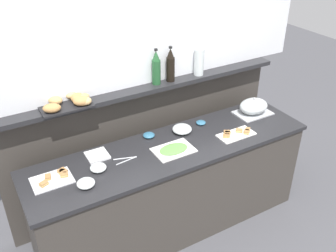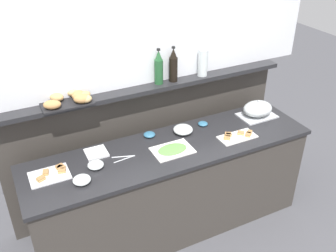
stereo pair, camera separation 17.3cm
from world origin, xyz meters
name	(u,v)px [view 1 (the left image)]	position (x,y,z in m)	size (l,w,h in m)	color
ground_plane	(143,189)	(0.00, 0.60, 0.00)	(12.00, 12.00, 0.00)	#4C4C51
buffet_counter	(172,189)	(0.00, 0.00, 0.45)	(2.47, 0.64, 0.89)	#3D3833
back_ledge_unit	(146,141)	(0.00, 0.50, 0.67)	(2.67, 0.22, 1.27)	#3D3833
upper_wall_panel	(140,6)	(0.00, 0.52, 1.94)	(3.27, 0.08, 1.33)	white
sandwich_platter_side	(236,134)	(0.58, -0.12, 0.90)	(0.33, 0.16, 0.04)	white
sandwich_platter_rear	(53,179)	(-0.97, 0.06, 0.90)	(0.29, 0.21, 0.04)	silver
cold_cuts_platter	(174,150)	(-0.02, -0.05, 0.90)	(0.33, 0.23, 0.02)	white
serving_cloche	(253,107)	(0.96, 0.11, 0.97)	(0.34, 0.24, 0.17)	#B7BABF
glass_bowl_large	(182,129)	(0.19, 0.16, 0.92)	(0.17, 0.17, 0.07)	silver
glass_bowl_medium	(98,168)	(-0.65, 0.01, 0.91)	(0.12, 0.12, 0.05)	silver
glass_bowl_small	(86,183)	(-0.79, -0.12, 0.92)	(0.13, 0.13, 0.05)	silver
condiment_bowl_red	(201,123)	(0.42, 0.19, 0.91)	(0.09, 0.09, 0.03)	teal
condiment_bowl_cream	(149,135)	(-0.10, 0.24, 0.91)	(0.10, 0.10, 0.04)	teal
serving_tongs	(126,159)	(-0.41, 0.02, 0.90)	(0.19, 0.08, 0.01)	#B7BABF
napkin_stack	(97,155)	(-0.59, 0.19, 0.90)	(0.17, 0.17, 0.02)	white
wine_bottle_dark	(170,66)	(0.23, 0.43, 1.42)	(0.08, 0.08, 0.32)	black
wine_bottle_green	(156,68)	(0.09, 0.44, 1.42)	(0.08, 0.08, 0.32)	#23562D
bread_basket	(70,101)	(-0.68, 0.40, 1.31)	(0.41, 0.29, 0.08)	black
water_carafe	(199,62)	(0.52, 0.42, 1.40)	(0.09, 0.09, 0.25)	silver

